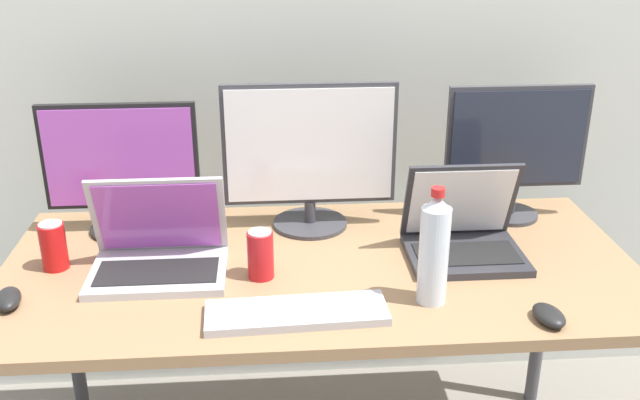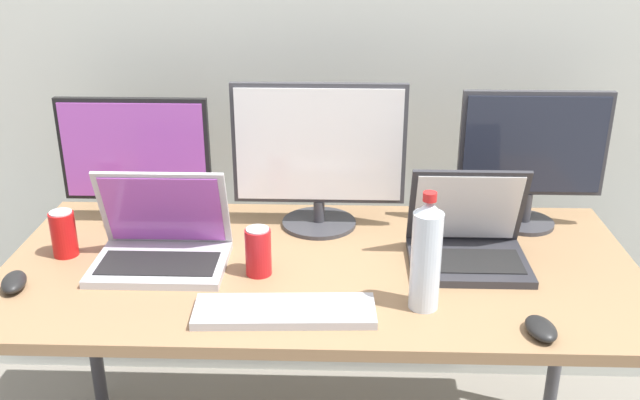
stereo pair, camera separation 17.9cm
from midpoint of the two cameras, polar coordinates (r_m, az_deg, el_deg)
The scene contains 13 objects.
wall_back at distance 2.27m, azimuth -3.51°, elevation 14.71°, with size 7.00×0.08×2.60m, color silver.
work_desk at distance 1.90m, azimuth -2.72°, elevation -6.78°, with size 1.66×0.78×0.74m.
monitor_left at distance 2.08m, azimuth -18.01°, elevation 2.42°, with size 0.43×0.21×0.37m.
monitor_center at distance 2.00m, azimuth -3.40°, elevation 3.59°, with size 0.49×0.22×0.42m.
monitor_right at distance 2.12m, azimuth 13.12°, elevation 4.14°, with size 0.41×0.17×0.40m.
laptop_silver at distance 1.88m, azimuth -15.49°, elevation -3.97°, with size 0.34×0.24×0.25m.
laptop_secondary at distance 1.92m, azimuth 8.76°, elevation -2.73°, with size 0.30×0.25×0.25m.
keyboard_main at distance 1.64m, azimuth -5.04°, elevation -9.07°, with size 0.41×0.13×0.02m, color #B2B2B7.
mouse_by_keyboard at distance 1.67m, azimuth 14.93°, elevation -8.99°, with size 0.06×0.10×0.03m, color black.
mouse_by_laptop at distance 1.87m, azimuth -26.27°, elevation -7.18°, with size 0.06×0.10×0.04m, color black.
water_bottle at distance 1.65m, azimuth 6.05°, elevation -4.08°, with size 0.07×0.07×0.29m.
soda_can_near_keyboard at distance 1.98m, azimuth -23.03°, elevation -3.47°, with size 0.07×0.07×0.13m.
soda_can_by_laptop at distance 1.79m, azimuth -7.66°, elevation -4.41°, with size 0.07×0.07×0.13m.
Camera 1 is at (-0.13, -1.65, 1.61)m, focal length 40.00 mm.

